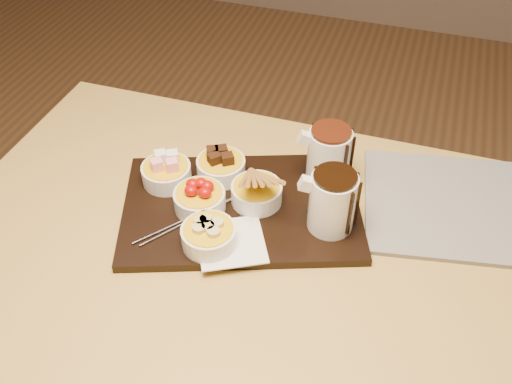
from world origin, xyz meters
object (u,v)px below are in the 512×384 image
(bowl_strawberries, at_px, (200,200))
(newspaper, at_px, (460,206))
(pitcher_dark_chocolate, at_px, (332,202))
(dining_table, at_px, (253,278))
(pitcher_milk_chocolate, at_px, (329,157))
(serving_board, at_px, (241,208))

(bowl_strawberries, relative_size, newspaper, 0.27)
(bowl_strawberries, relative_size, pitcher_dark_chocolate, 0.85)
(dining_table, xyz_separation_m, pitcher_milk_chocolate, (0.09, 0.20, 0.18))
(dining_table, bearing_deg, pitcher_milk_chocolate, 65.73)
(serving_board, distance_m, pitcher_milk_chocolate, 0.20)
(dining_table, relative_size, newspaper, 3.23)
(pitcher_dark_chocolate, distance_m, pitcher_milk_chocolate, 0.13)
(serving_board, bearing_deg, bowl_strawberries, -176.42)
(dining_table, height_order, serving_board, serving_board)
(pitcher_dark_chocolate, relative_size, pitcher_milk_chocolate, 1.00)
(serving_board, relative_size, newspaper, 1.24)
(dining_table, relative_size, bowl_strawberries, 12.00)
(bowl_strawberries, distance_m, pitcher_dark_chocolate, 0.25)
(bowl_strawberries, height_order, newspaper, bowl_strawberries)
(pitcher_dark_chocolate, distance_m, newspaper, 0.28)
(serving_board, bearing_deg, newspaper, -0.73)
(bowl_strawberries, relative_size, pitcher_milk_chocolate, 0.85)
(bowl_strawberries, height_order, pitcher_milk_chocolate, pitcher_milk_chocolate)
(bowl_strawberries, bearing_deg, pitcher_dark_chocolate, 7.23)
(serving_board, distance_m, bowl_strawberries, 0.08)
(dining_table, distance_m, pitcher_milk_chocolate, 0.28)
(serving_board, xyz_separation_m, pitcher_milk_chocolate, (0.14, 0.13, 0.07))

